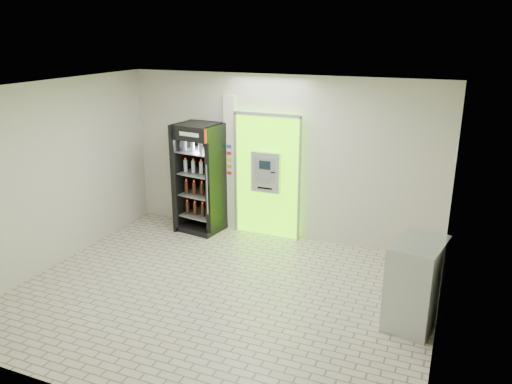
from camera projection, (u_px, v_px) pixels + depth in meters
The scene contains 7 objects.
ground at pixel (221, 294), 7.41m from camera, with size 6.00×6.00×0.00m, color beige.
room_shell at pixel (218, 175), 6.84m from camera, with size 6.00×6.00×6.00m.
atm_assembly at pixel (268, 175), 9.24m from camera, with size 1.30×0.24×2.33m.
pillar at pixel (230, 164), 9.51m from camera, with size 0.22×0.11×2.60m.
beverage_cooler at pixel (201, 180), 9.52m from camera, with size 0.88×0.82×2.09m.
steel_cabinet at pixel (416, 283), 6.50m from camera, with size 0.75×0.97×1.17m.
exit_sign at pixel (456, 152), 6.89m from camera, with size 0.02×0.22×0.26m.
Camera 1 is at (3.00, -5.87, 3.73)m, focal length 35.00 mm.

